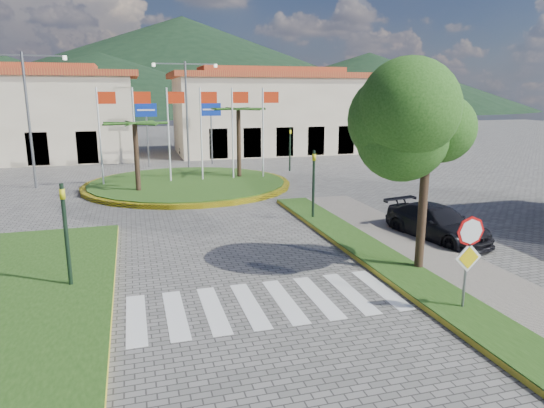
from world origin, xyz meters
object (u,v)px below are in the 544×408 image
object	(u,v)px
stop_sign	(469,248)
car_side_right	(437,223)
roundabout_island	(188,183)
car_dark_b	(198,150)
car_dark_a	(85,154)
deciduous_tree	(430,110)

from	to	relation	value
stop_sign	car_side_right	distance (m)	6.85
roundabout_island	stop_sign	size ratio (longest dim) A/B	4.79
roundabout_island	car_side_right	world-z (taller)	roundabout_island
car_dark_b	car_side_right	distance (m)	29.34
car_dark_a	deciduous_tree	bearing A→B (deg)	-151.17
roundabout_island	stop_sign	distance (m)	20.69
car_dark_b	car_side_right	xyz separation A→B (m)	(5.56, -28.81, 0.15)
roundabout_island	deciduous_tree	xyz separation A→B (m)	(5.50, -17.00, 5.00)
roundabout_island	car_side_right	distance (m)	16.30
car_dark_b	stop_sign	bearing A→B (deg)	-152.41
car_dark_b	car_side_right	bearing A→B (deg)	-145.28
deciduous_tree	car_dark_b	bearing A→B (deg)	95.23
roundabout_island	car_dark_a	bearing A→B (deg)	116.91
deciduous_tree	car_dark_a	world-z (taller)	deciduous_tree
stop_sign	deciduous_tree	size ratio (longest dim) A/B	0.39
car_dark_a	car_side_right	xyz separation A→B (m)	(15.20, -28.01, 0.03)
car_dark_a	car_side_right	size ratio (longest dim) A/B	0.82
stop_sign	deciduous_tree	bearing A→B (deg)	78.82
stop_sign	car_dark_b	xyz separation A→B (m)	(-2.30, 34.73, -1.27)
car_dark_a	stop_sign	bearing A→B (deg)	-153.88
roundabout_island	stop_sign	xyz separation A→B (m)	(4.90, -20.04, 1.62)
roundabout_island	deciduous_tree	world-z (taller)	deciduous_tree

